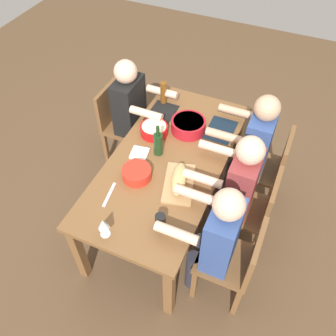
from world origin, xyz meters
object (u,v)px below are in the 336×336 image
(diner_far_left, at_px, (253,143))
(diner_near_left, at_px, (133,109))
(cutting_board, at_px, (179,183))
(napkin_stack, at_px, (140,153))
(serving_bowl_greens, at_px, (188,125))
(beer_bottle, at_px, (163,93))
(chair_far_right, at_px, (237,261))
(chair_far_center, at_px, (255,208))
(serving_bowl_pasta, at_px, (154,129))
(wine_bottle, at_px, (158,144))
(cup_far_right, at_px, (160,221))
(diner_far_right, at_px, (216,236))
(serving_bowl_fruit, at_px, (137,173))
(bread_loaf, at_px, (179,179))
(dining_table, at_px, (168,166))
(chair_far_left, at_px, (269,166))
(diner_far_center, at_px, (236,185))
(chair_near_left, at_px, (119,121))
(wine_glass, at_px, (103,225))

(diner_far_left, distance_m, diner_near_left, 1.16)
(cutting_board, distance_m, napkin_stack, 0.45)
(serving_bowl_greens, xyz_separation_m, beer_bottle, (-0.27, -0.36, 0.05))
(chair_far_right, xyz_separation_m, beer_bottle, (-1.16, -1.10, 0.37))
(chair_far_center, relative_size, serving_bowl_pasta, 3.57)
(wine_bottle, relative_size, cup_far_right, 2.67)
(chair_far_right, bearing_deg, diner_near_left, -126.74)
(cup_far_right, bearing_deg, beer_bottle, -156.81)
(cup_far_right, bearing_deg, diner_far_right, 104.08)
(serving_bowl_greens, bearing_deg, serving_bowl_fruit, -14.18)
(chair_far_center, distance_m, serving_bowl_pasta, 1.07)
(beer_bottle, bearing_deg, bread_loaf, 30.69)
(dining_table, distance_m, chair_far_right, 0.93)
(bread_loaf, bearing_deg, wine_bottle, -130.38)
(chair_far_left, bearing_deg, diner_near_left, -90.00)
(chair_far_center, xyz_separation_m, serving_bowl_greens, (-0.39, -0.74, 0.32))
(dining_table, distance_m, cutting_board, 0.29)
(serving_bowl_fruit, height_order, beer_bottle, beer_bottle)
(diner_far_center, xyz_separation_m, bread_loaf, (0.21, -0.40, 0.11))
(chair_far_left, bearing_deg, beer_bottle, -98.06)
(diner_far_right, height_order, beer_bottle, diner_far_right)
(diner_far_center, distance_m, bread_loaf, 0.47)
(diner_far_right, xyz_separation_m, cup_far_right, (0.09, -0.38, 0.10))
(serving_bowl_fruit, height_order, wine_bottle, wine_bottle)
(chair_far_left, bearing_deg, chair_near_left, -90.00)
(dining_table, distance_m, chair_near_left, 0.93)
(dining_table, height_order, diner_far_center, diner_far_center)
(chair_far_left, height_order, chair_near_left, same)
(chair_near_left, bearing_deg, serving_bowl_greens, 81.62)
(wine_bottle, bearing_deg, beer_bottle, -159.58)
(serving_bowl_fruit, bearing_deg, diner_far_right, 72.39)
(diner_far_left, bearing_deg, serving_bowl_pasta, -71.42)
(serving_bowl_greens, bearing_deg, cutting_board, 14.85)
(serving_bowl_greens, xyz_separation_m, cup_far_right, (0.98, 0.18, -0.01))
(chair_far_right, bearing_deg, napkin_stack, -114.57)
(diner_far_center, height_order, chair_far_left, diner_far_center)
(serving_bowl_fruit, relative_size, napkin_stack, 1.62)
(serving_bowl_greens, height_order, wine_glass, wine_glass)
(cutting_board, height_order, bread_loaf, bread_loaf)
(chair_far_center, xyz_separation_m, cup_far_right, (0.60, -0.56, 0.31))
(beer_bottle, bearing_deg, wine_bottle, 20.42)
(cup_far_right, bearing_deg, cutting_board, -176.55)
(chair_far_left, bearing_deg, napkin_stack, -61.24)
(chair_near_left, bearing_deg, chair_far_right, 56.70)
(wine_glass, bearing_deg, diner_far_right, 114.21)
(diner_far_left, bearing_deg, wine_bottle, -55.25)
(diner_far_center, relative_size, diner_near_left, 1.00)
(chair_far_left, xyz_separation_m, bread_loaf, (0.71, -0.58, 0.32))
(chair_far_left, distance_m, serving_bowl_greens, 0.82)
(serving_bowl_greens, xyz_separation_m, serving_bowl_fruit, (0.66, -0.17, -0.01))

